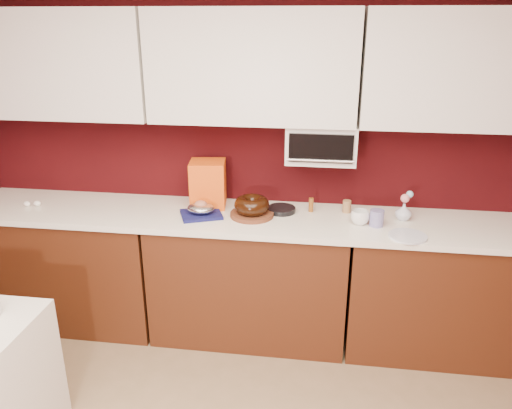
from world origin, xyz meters
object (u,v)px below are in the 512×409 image
object	(u,v)px
flower_vase	(404,211)
bundt_cake	(252,205)
blue_jar	(377,218)
toaster_oven	(321,142)
foil_ham_nest	(201,208)
pandoro_box	(208,184)
coffee_mug	(360,216)

from	to	relation	value
flower_vase	bundt_cake	bearing A→B (deg)	-175.31
blue_jar	toaster_oven	bearing A→B (deg)	148.97
toaster_oven	bundt_cake	distance (m)	0.61
bundt_cake	blue_jar	world-z (taller)	bundt_cake
bundt_cake	foil_ham_nest	xyz separation A→B (m)	(-0.34, -0.04, -0.03)
foil_ham_nest	blue_jar	size ratio (longest dim) A/B	1.73
foil_ham_nest	flower_vase	world-z (taller)	flower_vase
pandoro_box	blue_jar	xyz separation A→B (m)	(1.13, -0.20, -0.11)
bundt_cake	flower_vase	xyz separation A→B (m)	(0.99, 0.08, -0.02)
blue_jar	flower_vase	size ratio (longest dim) A/B	0.84
pandoro_box	coffee_mug	size ratio (longest dim) A/B	2.89
pandoro_box	blue_jar	world-z (taller)	pandoro_box
foil_ham_nest	blue_jar	distance (m)	1.14
bundt_cake	pandoro_box	distance (m)	0.37
bundt_cake	blue_jar	distance (m)	0.81
coffee_mug	pandoro_box	bearing A→B (deg)	169.64
coffee_mug	blue_jar	size ratio (longest dim) A/B	1.06
bundt_cake	foil_ham_nest	bearing A→B (deg)	-173.34
coffee_mug	foil_ham_nest	bearing A→B (deg)	-179.83
bundt_cake	pandoro_box	world-z (taller)	pandoro_box
blue_jar	flower_vase	xyz separation A→B (m)	(0.18, 0.13, 0.01)
toaster_oven	blue_jar	xyz separation A→B (m)	(0.37, -0.22, -0.42)
toaster_oven	flower_vase	size ratio (longest dim) A/B	3.57
bundt_cake	foil_ham_nest	size ratio (longest dim) A/B	1.28
foil_ham_nest	pandoro_box	distance (m)	0.22
toaster_oven	coffee_mug	size ratio (longest dim) A/B	4.03
pandoro_box	blue_jar	size ratio (longest dim) A/B	3.06
coffee_mug	bundt_cake	bearing A→B (deg)	177.05
toaster_oven	flower_vase	bearing A→B (deg)	-9.47
pandoro_box	blue_jar	distance (m)	1.16
toaster_oven	foil_ham_nest	xyz separation A→B (m)	(-0.77, -0.21, -0.42)
toaster_oven	coffee_mug	bearing A→B (deg)	-37.98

